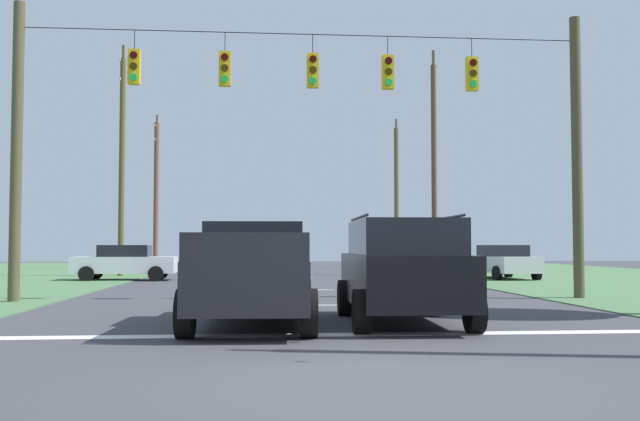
% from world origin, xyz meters
% --- Properties ---
extents(ground_plane, '(120.00, 120.00, 0.00)m').
position_xyz_m(ground_plane, '(0.00, 0.00, 0.00)').
color(ground_plane, '#3D3D42').
extents(stop_bar_stripe, '(12.47, 0.45, 0.01)m').
position_xyz_m(stop_bar_stripe, '(0.00, 3.94, 0.00)').
color(stop_bar_stripe, white).
rests_on(stop_bar_stripe, ground).
extents(lane_dash_0, '(2.50, 0.15, 0.01)m').
position_xyz_m(lane_dash_0, '(0.00, 9.94, 0.00)').
color(lane_dash_0, white).
rests_on(lane_dash_0, ground).
extents(lane_dash_1, '(2.50, 0.15, 0.01)m').
position_xyz_m(lane_dash_1, '(0.00, 16.22, 0.00)').
color(lane_dash_1, white).
rests_on(lane_dash_1, ground).
extents(lane_dash_2, '(2.50, 0.15, 0.01)m').
position_xyz_m(lane_dash_2, '(0.00, 25.60, 0.00)').
color(lane_dash_2, white).
rests_on(lane_dash_2, ground).
extents(lane_dash_3, '(2.50, 0.15, 0.01)m').
position_xyz_m(lane_dash_3, '(0.00, 33.51, 0.00)').
color(lane_dash_3, white).
rests_on(lane_dash_3, ground).
extents(overhead_signal_span, '(15.76, 0.31, 8.04)m').
position_xyz_m(overhead_signal_span, '(-0.00, 11.51, 4.53)').
color(overhead_signal_span, brown).
rests_on(overhead_signal_span, ground).
extents(pickup_truck, '(2.46, 5.48, 1.95)m').
position_xyz_m(pickup_truck, '(-1.41, 5.54, 0.97)').
color(pickup_truck, black).
rests_on(pickup_truck, ground).
extents(suv_black, '(2.33, 4.86, 2.05)m').
position_xyz_m(suv_black, '(1.46, 5.56, 1.06)').
color(suv_black, black).
rests_on(suv_black, ground).
extents(distant_car_crossing_white, '(4.33, 2.08, 1.52)m').
position_xyz_m(distant_car_crossing_white, '(-7.03, 23.52, 0.79)').
color(distant_car_crossing_white, silver).
rests_on(distant_car_crossing_white, ground).
extents(distant_car_oncoming, '(2.32, 4.44, 1.52)m').
position_xyz_m(distant_car_oncoming, '(9.58, 23.27, 0.79)').
color(distant_car_oncoming, silver).
rests_on(distant_car_oncoming, ground).
extents(utility_pole_mid_right, '(0.28, 1.92, 11.42)m').
position_xyz_m(utility_pole_mid_right, '(7.52, 27.43, 5.54)').
color(utility_pole_mid_right, brown).
rests_on(utility_pole_mid_right, ground).
extents(utility_pole_far_right, '(0.31, 1.68, 10.02)m').
position_xyz_m(utility_pole_far_right, '(7.92, 39.46, 4.85)').
color(utility_pole_far_right, brown).
rests_on(utility_pole_far_right, ground).
extents(utility_pole_mid_left, '(0.28, 1.78, 11.40)m').
position_xyz_m(utility_pole_mid_left, '(-7.99, 27.67, 5.68)').
color(utility_pole_mid_left, brown).
rests_on(utility_pole_mid_left, ground).
extents(utility_pole_far_left, '(0.32, 1.75, 10.03)m').
position_xyz_m(utility_pole_far_left, '(-7.95, 39.33, 4.99)').
color(utility_pole_far_left, brown).
rests_on(utility_pole_far_left, ground).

